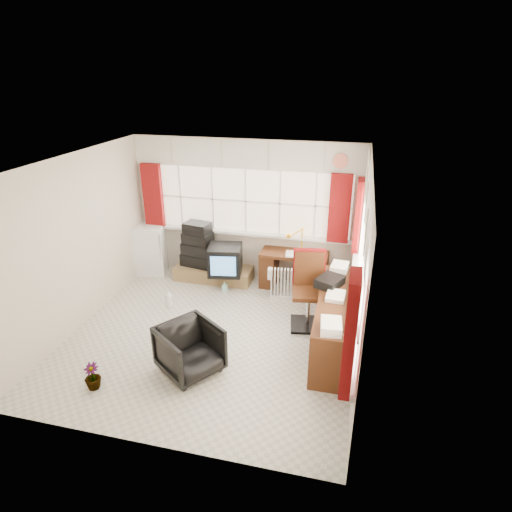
% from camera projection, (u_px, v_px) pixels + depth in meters
% --- Properties ---
extents(ground, '(4.00, 4.00, 0.00)m').
position_uv_depth(ground, '(212.00, 336.00, 6.19)').
color(ground, beige).
rests_on(ground, ground).
extents(room_walls, '(4.00, 4.00, 4.00)m').
position_uv_depth(room_walls, '(207.00, 240.00, 5.58)').
color(room_walls, beige).
rests_on(room_walls, ground).
extents(window_back, '(3.70, 0.12, 3.60)m').
position_uv_depth(window_back, '(246.00, 229.00, 7.53)').
color(window_back, '#FDE5C8').
rests_on(window_back, room_walls).
extents(window_right, '(0.12, 3.70, 3.60)m').
position_uv_depth(window_right, '(355.00, 294.00, 5.39)').
color(window_right, '#FDE5C8').
rests_on(window_right, room_walls).
extents(curtains, '(3.83, 3.83, 1.15)m').
position_uv_depth(curtains, '(289.00, 225.00, 6.22)').
color(curtains, maroon).
rests_on(curtains, room_walls).
extents(overhead_cabinets, '(3.98, 3.98, 0.48)m').
position_uv_depth(overhead_cabinets, '(295.00, 170.00, 5.94)').
color(overhead_cabinets, silver).
rests_on(overhead_cabinets, room_walls).
extents(desk, '(1.16, 0.60, 0.70)m').
position_uv_depth(desk, '(294.00, 267.00, 7.44)').
color(desk, '#502612').
rests_on(desk, ground).
extents(desk_lamp, '(0.16, 0.14, 0.43)m').
position_uv_depth(desk_lamp, '(302.00, 234.00, 7.27)').
color(desk_lamp, '#F3A80A').
rests_on(desk_lamp, desk).
extents(task_chair, '(0.56, 0.58, 1.16)m').
position_uv_depth(task_chair, '(308.00, 286.00, 6.30)').
color(task_chair, black).
rests_on(task_chair, ground).
extents(office_chair, '(0.98, 0.97, 0.64)m').
position_uv_depth(office_chair, '(190.00, 350.00, 5.36)').
color(office_chair, black).
rests_on(office_chair, ground).
extents(radiator, '(0.38, 0.19, 0.54)m').
position_uv_depth(radiator, '(281.00, 286.00, 7.11)').
color(radiator, white).
rests_on(radiator, ground).
extents(credenza, '(0.50, 2.00, 0.85)m').
position_uv_depth(credenza, '(336.00, 321.00, 5.84)').
color(credenza, '#502612').
rests_on(credenza, ground).
extents(file_tray, '(0.43, 0.47, 0.13)m').
position_uv_depth(file_tray, '(330.00, 282.00, 5.99)').
color(file_tray, black).
rests_on(file_tray, credenza).
extents(tv_bench, '(1.40, 0.50, 0.25)m').
position_uv_depth(tv_bench, '(214.00, 273.00, 7.78)').
color(tv_bench, olive).
rests_on(tv_bench, ground).
extents(crt_tv, '(0.64, 0.61, 0.51)m').
position_uv_depth(crt_tv, '(225.00, 260.00, 7.41)').
color(crt_tv, black).
rests_on(crt_tv, tv_bench).
extents(hifi_stack, '(0.65, 0.47, 0.81)m').
position_uv_depth(hifi_stack, '(198.00, 246.00, 7.68)').
color(hifi_stack, black).
rests_on(hifi_stack, tv_bench).
extents(mini_fridge, '(0.64, 0.64, 0.91)m').
position_uv_depth(mini_fridge, '(151.00, 249.00, 7.99)').
color(mini_fridge, white).
rests_on(mini_fridge, ground).
extents(spray_bottle_a, '(0.16, 0.16, 0.31)m').
position_uv_depth(spray_bottle_a, '(169.00, 298.00, 6.89)').
color(spray_bottle_a, silver).
rests_on(spray_bottle_a, ground).
extents(spray_bottle_b, '(0.09, 0.10, 0.17)m').
position_uv_depth(spray_bottle_b, '(225.00, 286.00, 7.40)').
color(spray_bottle_b, '#95DED0').
rests_on(spray_bottle_b, ground).
extents(flower_vase, '(0.22, 0.22, 0.34)m').
position_uv_depth(flower_vase, '(92.00, 376.00, 5.13)').
color(flower_vase, black).
rests_on(flower_vase, ground).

